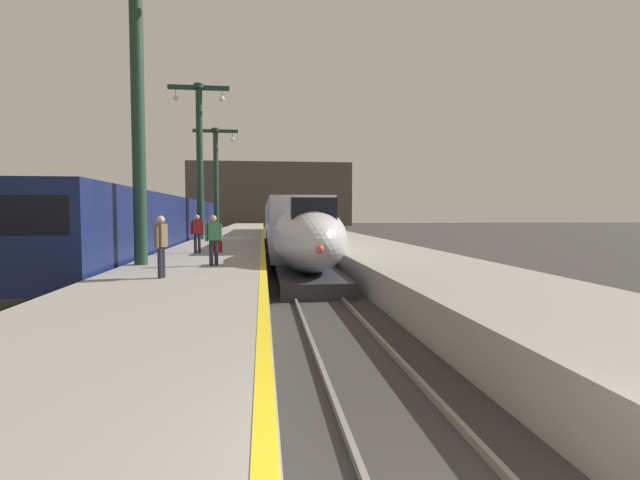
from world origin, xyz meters
name	(u,v)px	position (x,y,z in m)	size (l,w,h in m)	color
platform_left	(223,253)	(-4.05, 24.75, 0.53)	(4.80, 110.00, 1.05)	gray
platform_right	(361,251)	(4.05, 24.75, 0.53)	(4.80, 110.00, 1.05)	gray
platform_left_safety_stripe	(263,243)	(-1.77, 24.75, 1.05)	(0.20, 107.80, 0.01)	yellow
rail_main_left	(279,256)	(-0.75, 27.50, 0.06)	(0.08, 110.00, 0.12)	slate
rail_main_right	(302,256)	(0.75, 27.50, 0.06)	(0.08, 110.00, 0.12)	slate
rail_secondary_left	(148,257)	(-8.85, 27.50, 0.06)	(0.08, 110.00, 0.12)	slate
rail_secondary_right	(173,257)	(-7.35, 27.50, 0.06)	(0.08, 110.00, 0.12)	slate
highspeed_train_main	(288,226)	(0.00, 30.43, 1.92)	(2.92, 38.56, 3.60)	silver
regional_train_adjacent	(164,224)	(-8.10, 28.70, 2.13)	(2.85, 36.60, 3.80)	#141E4C
station_column_mid	(137,83)	(-5.90, 13.74, 7.15)	(4.00, 0.68, 10.28)	#1E3828
station_column_far	(200,148)	(-5.90, 29.68, 7.17)	(4.00, 0.68, 10.31)	#1E3828
station_column_distant	(216,170)	(-5.90, 40.85, 6.67)	(4.00, 0.68, 9.36)	#1E3828
passenger_near_edge	(197,231)	(-4.62, 18.27, 2.04)	(0.56, 0.30, 1.69)	#23232D
passenger_mid_platform	(161,242)	(-4.50, 10.19, 2.04)	(0.30, 0.56, 1.69)	#23232D
passenger_far_waiting	(213,236)	(-3.40, 13.14, 2.04)	(0.55, 0.33, 1.69)	#23232D
rolling_suitcase	(218,246)	(-3.78, 18.62, 1.35)	(0.40, 0.22, 0.98)	maroon
terminus_back_wall	(270,194)	(0.00, 102.00, 7.00)	(36.00, 2.00, 14.00)	#4C4742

